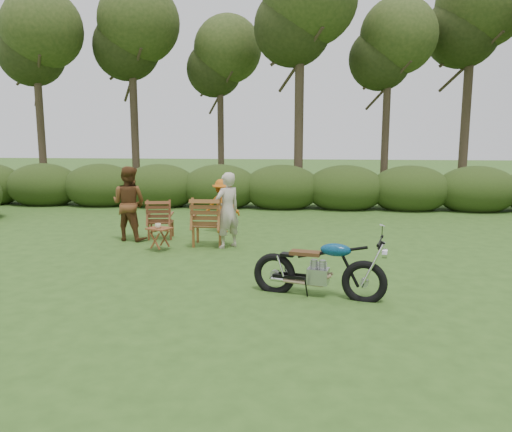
# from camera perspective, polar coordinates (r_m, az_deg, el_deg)

# --- Properties ---
(ground) EXTENTS (80.00, 80.00, 0.00)m
(ground) POSITION_cam_1_polar(r_m,az_deg,el_deg) (7.30, -0.44, -9.43)
(ground) COLOR #2C4B19
(ground) RESTS_ON ground
(tree_line) EXTENTS (22.52, 11.62, 8.14)m
(tree_line) POSITION_cam_1_polar(r_m,az_deg,el_deg) (16.67, 4.97, 14.36)
(tree_line) COLOR #38291E
(tree_line) RESTS_ON ground
(motorcycle) EXTENTS (1.98, 1.12, 1.07)m
(motorcycle) POSITION_cam_1_polar(r_m,az_deg,el_deg) (7.48, 7.07, -9.03)
(motorcycle) COLOR #0B619A
(motorcycle) RESTS_ON ground
(lawn_chair_right) EXTENTS (0.73, 0.73, 1.04)m
(lawn_chair_right) POSITION_cam_1_polar(r_m,az_deg,el_deg) (10.74, -5.42, -3.33)
(lawn_chair_right) COLOR brown
(lawn_chair_right) RESTS_ON ground
(lawn_chair_left) EXTENTS (0.71, 0.71, 0.90)m
(lawn_chair_left) POSITION_cam_1_polar(r_m,az_deg,el_deg) (11.59, -10.79, -2.51)
(lawn_chair_left) COLOR brown
(lawn_chair_left) RESTS_ON ground
(side_table) EXTENTS (0.58, 0.54, 0.48)m
(side_table) POSITION_cam_1_polar(r_m,az_deg,el_deg) (10.32, -10.94, -2.63)
(side_table) COLOR brown
(side_table) RESTS_ON ground
(cup) EXTENTS (0.15, 0.15, 0.09)m
(cup) POSITION_cam_1_polar(r_m,az_deg,el_deg) (10.23, -11.12, -1.10)
(cup) COLOR beige
(cup) RESTS_ON side_table
(adult_a) EXTENTS (0.68, 0.67, 1.58)m
(adult_a) POSITION_cam_1_polar(r_m,az_deg,el_deg) (10.48, -3.26, -3.61)
(adult_a) COLOR #BAAC99
(adult_a) RESTS_ON ground
(adult_b) EXTENTS (0.92, 0.79, 1.65)m
(adult_b) POSITION_cam_1_polar(r_m,az_deg,el_deg) (11.55, -14.16, -2.66)
(adult_b) COLOR brown
(adult_b) RESTS_ON ground
(child) EXTENTS (0.84, 0.50, 1.29)m
(child) POSITION_cam_1_polar(r_m,az_deg,el_deg) (12.09, -3.84, -1.86)
(child) COLOR #BD5911
(child) RESTS_ON ground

